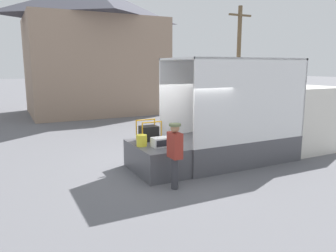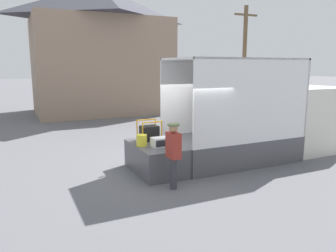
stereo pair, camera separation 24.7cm
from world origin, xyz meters
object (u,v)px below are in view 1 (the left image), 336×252
(box_truck, at_px, (271,126))
(utility_pole, at_px, (239,57))
(microwave, at_px, (161,142))
(portable_generator, at_px, (149,133))
(orange_bucket, at_px, (142,140))
(worker_person, at_px, (175,149))

(box_truck, distance_m, utility_pole, 11.98)
(microwave, bearing_deg, portable_generator, 88.02)
(portable_generator, distance_m, utility_pole, 14.42)
(portable_generator, relative_size, utility_pole, 0.09)
(box_truck, height_order, microwave, box_truck)
(portable_generator, xyz_separation_m, orange_bucket, (-0.49, -0.57, -0.07))
(portable_generator, distance_m, orange_bucket, 0.75)
(microwave, xyz_separation_m, worker_person, (-0.15, -1.13, 0.06))
(microwave, bearing_deg, box_truck, 4.19)
(box_truck, height_order, worker_person, box_truck)
(box_truck, relative_size, microwave, 12.76)
(box_truck, distance_m, orange_bucket, 4.92)
(portable_generator, bearing_deg, utility_pole, 40.84)
(orange_bucket, relative_size, worker_person, 0.19)
(microwave, relative_size, worker_person, 0.30)
(microwave, distance_m, portable_generator, 0.90)
(box_truck, height_order, portable_generator, box_truck)
(portable_generator, relative_size, worker_person, 0.39)
(portable_generator, height_order, utility_pole, utility_pole)
(box_truck, bearing_deg, orange_bucket, -179.89)
(portable_generator, bearing_deg, microwave, -91.98)
(microwave, bearing_deg, utility_pole, 43.37)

